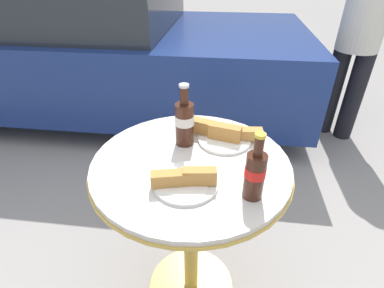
% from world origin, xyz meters
% --- Properties ---
extents(ground_plane, '(30.00, 30.00, 0.00)m').
position_xyz_m(ground_plane, '(0.00, 0.00, 0.00)').
color(ground_plane, gray).
extents(bistro_table, '(0.72, 0.72, 0.76)m').
position_xyz_m(bistro_table, '(0.00, 0.00, 0.59)').
color(bistro_table, gold).
rests_on(bistro_table, ground_plane).
extents(cola_bottle_left, '(0.06, 0.06, 0.22)m').
position_xyz_m(cola_bottle_left, '(0.21, -0.15, 0.85)').
color(cola_bottle_left, '#3D1E14').
rests_on(cola_bottle_left, bistro_table).
extents(cola_bottle_right, '(0.07, 0.07, 0.24)m').
position_xyz_m(cola_bottle_right, '(-0.04, 0.12, 0.86)').
color(cola_bottle_right, '#3D1E14').
rests_on(cola_bottle_right, bistro_table).
extents(lunch_plate_near, '(0.22, 0.21, 0.07)m').
position_xyz_m(lunch_plate_near, '(0.00, -0.13, 0.78)').
color(lunch_plate_near, white).
rests_on(lunch_plate_near, bistro_table).
extents(lunch_plate_far, '(0.30, 0.21, 0.07)m').
position_xyz_m(lunch_plate_far, '(0.11, 0.16, 0.79)').
color(lunch_plate_far, white).
rests_on(lunch_plate_far, bistro_table).
extents(parked_car, '(3.92, 1.73, 1.23)m').
position_xyz_m(parked_car, '(-1.21, 1.93, 0.60)').
color(parked_car, navy).
rests_on(parked_car, ground_plane).
extents(pedestrian, '(0.32, 0.32, 1.55)m').
position_xyz_m(pedestrian, '(1.09, 1.64, 0.88)').
color(pedestrian, black).
rests_on(pedestrian, ground_plane).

